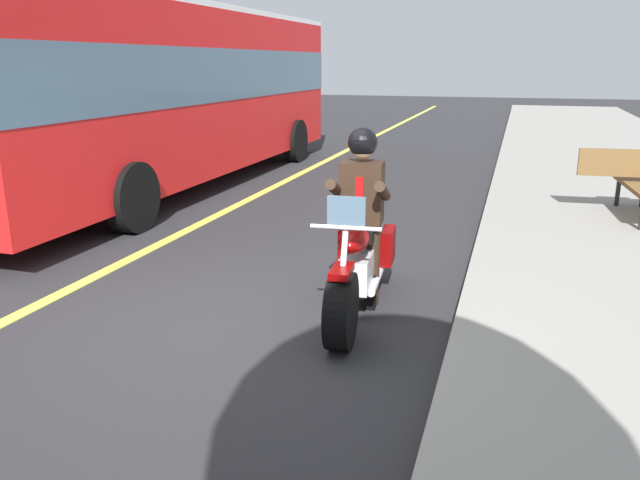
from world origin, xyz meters
TOP-DOWN VIEW (x-y plane):
  - ground_plane at (0.00, 0.00)m, footprint 80.00×80.00m
  - lane_center_stripe at (0.00, -2.00)m, footprint 60.00×0.16m
  - motorcycle_main at (-0.68, 1.04)m, footprint 2.22×0.72m
  - rider_main at (-0.87, 1.02)m, footprint 0.66×0.59m
  - bus_near at (-5.78, -3.88)m, footprint 11.05×2.70m

SIDE VIEW (x-z plane):
  - ground_plane at x=0.00m, z-range 0.00..0.00m
  - lane_center_stripe at x=0.00m, z-range 0.00..0.01m
  - motorcycle_main at x=-0.68m, z-range -0.18..1.08m
  - rider_main at x=-0.87m, z-range 0.17..1.91m
  - bus_near at x=-5.78m, z-range 0.22..3.52m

